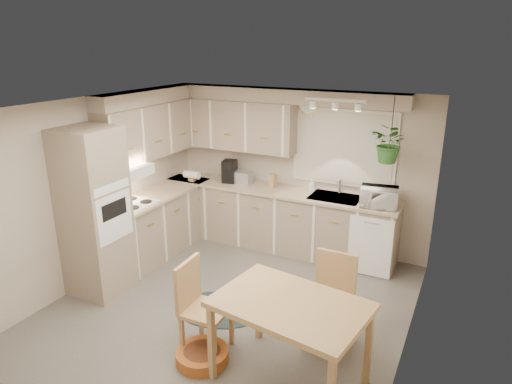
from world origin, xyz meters
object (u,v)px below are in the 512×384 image
chair_left (206,308)px  chair_back (329,303)px  braided_rug (221,309)px  pet_bed (202,356)px  dining_table (289,342)px  microwave (379,195)px

chair_left → chair_back: size_ratio=0.99×
braided_rug → chair_left: bearing=-70.5°
chair_back → braided_rug: (-1.32, 0.06, -0.48)m
chair_back → pet_bed: bearing=39.2°
dining_table → chair_left: 0.93m
chair_back → pet_bed: size_ratio=1.84×
microwave → chair_back: bearing=-101.0°
microwave → braided_rug: bearing=-136.5°
chair_left → braided_rug: chair_left is taller
pet_bed → chair_left: bearing=105.6°
dining_table → pet_bed: 0.96m
chair_left → pet_bed: size_ratio=1.83×
dining_table → microwave: microwave is taller
chair_left → chair_back: bearing=118.2°
chair_left → chair_back: 1.25m
braided_rug → pet_bed: pet_bed is taller
dining_table → microwave: 2.66m
chair_back → chair_left: bearing=30.9°
pet_bed → dining_table: bearing=8.5°
chair_left → dining_table: bearing=84.3°
braided_rug → microwave: bearing=52.4°
dining_table → microwave: (0.22, 2.56, 0.68)m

